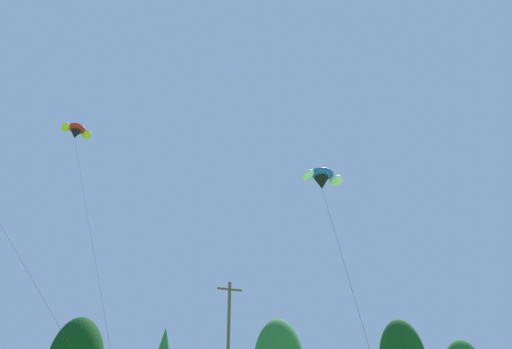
{
  "coord_description": "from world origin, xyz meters",
  "views": [
    {
      "loc": [
        -7.17,
        4.19,
        2.24
      ],
      "look_at": [
        0.4,
        22.35,
        12.68
      ],
      "focal_mm": 32.77,
      "sensor_mm": 36.0,
      "label": 1
    }
  ],
  "objects": [
    {
      "name": "parafoil_kite_mid_blue_white",
      "position": [
        6.33,
        26.06,
        15.45
      ],
      "size": [
        4.25,
        8.45,
        14.45
      ],
      "color": "blue"
    },
    {
      "name": "parafoil_kite_high_red_yellow",
      "position": [
        -8.52,
        41.97,
        24.75
      ],
      "size": [
        5.74,
        19.35,
        23.89
      ],
      "color": "red"
    }
  ]
}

